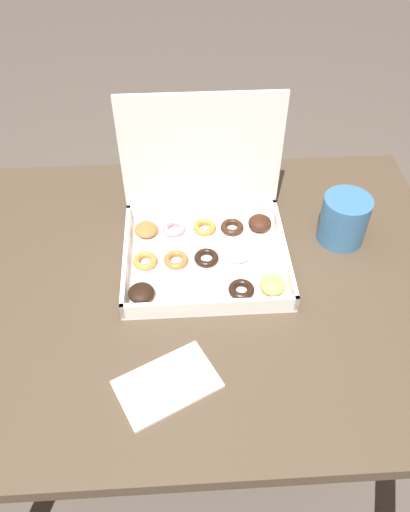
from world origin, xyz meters
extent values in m
plane|color=#564C44|center=(0.00, 0.00, 0.00)|extent=(8.00, 8.00, 0.00)
cube|color=#4C3D2D|center=(0.00, 0.00, 0.73)|extent=(1.06, 0.77, 0.03)
cylinder|color=#4C3D2D|center=(-0.48, 0.34, 0.36)|extent=(0.06, 0.06, 0.72)
cylinder|color=#4C3D2D|center=(0.48, 0.34, 0.36)|extent=(0.06, 0.06, 0.72)
cube|color=white|center=(0.04, 0.04, 0.75)|extent=(0.32, 0.27, 0.01)
cube|color=white|center=(0.04, -0.09, 0.77)|extent=(0.32, 0.01, 0.03)
cube|color=white|center=(0.04, 0.18, 0.77)|extent=(0.32, 0.01, 0.03)
cube|color=white|center=(-0.11, 0.04, 0.77)|extent=(0.01, 0.27, 0.03)
cube|color=white|center=(0.20, 0.04, 0.77)|extent=(0.01, 0.27, 0.03)
cube|color=white|center=(0.04, 0.18, 0.91)|extent=(0.32, 0.01, 0.25)
ellipsoid|color=black|center=(-0.08, -0.05, 0.76)|extent=(0.05, 0.05, 0.02)
torus|color=white|center=(-0.02, -0.04, 0.76)|extent=(0.05, 0.05, 0.01)
torus|color=white|center=(0.04, -0.04, 0.76)|extent=(0.05, 0.05, 0.01)
torus|color=black|center=(0.10, -0.04, 0.76)|extent=(0.05, 0.05, 0.01)
ellipsoid|color=tan|center=(0.16, -0.04, 0.77)|extent=(0.05, 0.05, 0.03)
torus|color=#B77A38|center=(-0.08, 0.04, 0.76)|extent=(0.05, 0.05, 0.01)
torus|color=#9E6633|center=(-0.02, 0.04, 0.76)|extent=(0.05, 0.05, 0.01)
torus|color=black|center=(0.04, 0.04, 0.76)|extent=(0.05, 0.05, 0.01)
ellipsoid|color=white|center=(0.10, 0.04, 0.76)|extent=(0.05, 0.05, 0.02)
torus|color=white|center=(0.16, 0.04, 0.76)|extent=(0.05, 0.05, 0.01)
ellipsoid|color=#9E6633|center=(-0.08, 0.13, 0.76)|extent=(0.05, 0.05, 0.02)
torus|color=pink|center=(-0.02, 0.13, 0.76)|extent=(0.05, 0.05, 0.01)
torus|color=#B77A38|center=(0.04, 0.13, 0.76)|extent=(0.05, 0.05, 0.01)
torus|color=#381E11|center=(0.10, 0.13, 0.76)|extent=(0.05, 0.05, 0.01)
ellipsoid|color=#381E11|center=(0.16, 0.13, 0.77)|extent=(0.05, 0.05, 0.03)
cylinder|color=teal|center=(0.32, 0.10, 0.80)|extent=(0.10, 0.10, 0.10)
cylinder|color=black|center=(0.32, 0.10, 0.84)|extent=(0.08, 0.08, 0.01)
cube|color=white|center=(-0.04, -0.23, 0.75)|extent=(0.18, 0.16, 0.01)
camera|label=1|loc=(0.00, -0.64, 1.47)|focal=35.00mm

